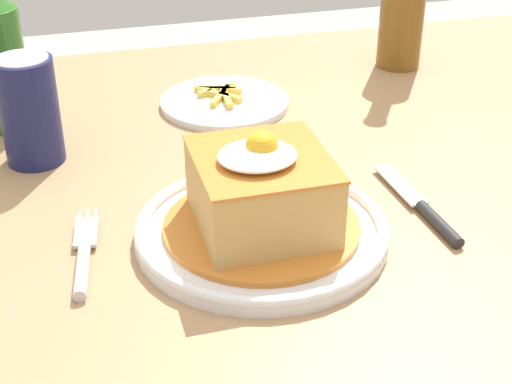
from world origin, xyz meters
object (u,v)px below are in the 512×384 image
Objects in this scene: soda_can at (29,111)px; side_plate_fries at (224,102)px; knife at (427,212)px; main_plate at (262,230)px; fork at (83,258)px.

soda_can is 0.73× the size of side_plate_fries.
knife is 1.34× the size of soda_can.
main_plate is at bearing -47.69° from soda_can.
fork is 0.38m from side_plate_fries.
side_plate_fries is at bearing 56.50° from fork.
main_plate is 0.17m from fork.
main_plate reaches higher than knife.
main_plate is 1.44× the size of side_plate_fries.
knife is (0.34, -0.01, 0.00)m from fork.
main_plate is 1.48× the size of knife.
knife is at bearing -68.02° from side_plate_fries.
side_plate_fries is at bearing 20.96° from soda_can.
fork is 0.86× the size of knife.
side_plate_fries is (0.04, 0.32, -0.00)m from main_plate.
main_plate is 0.17m from knife.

